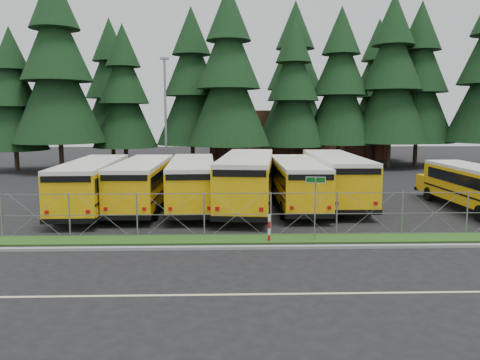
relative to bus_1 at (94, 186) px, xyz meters
name	(u,v)px	position (x,y,z in m)	size (l,w,h in m)	color
ground	(290,230)	(10.52, -4.84, -1.43)	(120.00, 120.00, 0.00)	black
curb	(300,247)	(10.52, -7.94, -1.37)	(50.00, 0.25, 0.12)	gray
grass_verge	(295,239)	(10.52, -6.54, -1.40)	(50.00, 1.40, 0.06)	#1C4A15
road_lane_line	(325,293)	(10.52, -12.84, -1.43)	(50.00, 0.12, 0.01)	beige
chainlink_fence	(293,214)	(10.52, -5.84, -0.43)	(44.00, 0.10, 2.00)	gray
brick_building	(294,134)	(16.52, 35.16, 1.57)	(22.00, 10.00, 6.00)	brown
bus_1	(94,186)	(0.00, 0.00, 0.00)	(2.58, 10.93, 2.87)	#D8A506
bus_2	(144,185)	(2.71, 0.62, -0.03)	(2.53, 10.74, 2.82)	#D8A506
bus_3	(192,184)	(5.54, 0.63, -0.01)	(2.57, 10.87, 2.85)	#D8A506
bus_4	(248,182)	(8.75, 0.42, 0.14)	(2.83, 12.00, 3.15)	#D8A506
bus_5	(296,184)	(11.63, 0.65, -0.03)	(2.52, 10.68, 2.80)	#D8A506
bus_6	(334,180)	(14.12, 1.74, 0.08)	(2.72, 11.51, 3.02)	#D8A506
bus_east	(472,188)	(21.49, -0.59, -0.15)	(2.31, 9.80, 2.57)	#D8A506
street_sign	(315,195)	(11.34, -6.77, 0.60)	(0.83, 0.55, 2.81)	gray
striped_bollard	(269,228)	(9.35, -6.89, -0.83)	(0.11, 0.11, 1.20)	#B20C0C
light_standard	(166,114)	(2.45, 13.15, 4.07)	(0.70, 0.35, 10.14)	gray
conifer_0	(13,100)	(-13.06, 19.87, 5.48)	(6.25, 6.25, 13.82)	black
conifer_1	(57,71)	(-8.50, 19.29, 8.09)	(8.61, 8.61, 19.05)	black
conifer_2	(124,97)	(-2.88, 22.22, 5.85)	(6.59, 6.59, 14.58)	black
conifer_3	(192,88)	(4.01, 22.52, 6.73)	(7.38, 7.38, 16.32)	black
conifer_4	(229,80)	(7.77, 18.45, 7.28)	(7.88, 7.88, 17.43)	black
conifer_5	(293,94)	(14.42, 22.18, 6.18)	(6.89, 6.89, 15.23)	black
conifer_6	(340,88)	(19.40, 22.73, 6.82)	(7.47, 7.47, 16.51)	black
conifer_7	(391,82)	(24.49, 21.88, 7.39)	(7.98, 7.98, 17.64)	black
conifer_8	(419,85)	(27.93, 23.36, 7.19)	(7.79, 7.79, 17.24)	black
conifer_10	(111,91)	(-5.43, 27.49, 6.64)	(7.30, 7.30, 16.15)	black
conifer_11	(224,102)	(7.31, 29.21, 5.49)	(6.26, 6.26, 13.84)	black
conifer_12	(295,82)	(15.55, 29.09, 7.81)	(8.36, 8.36, 18.49)	black
conifer_13	(377,90)	(25.64, 29.92, 6.93)	(7.57, 7.57, 16.73)	black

